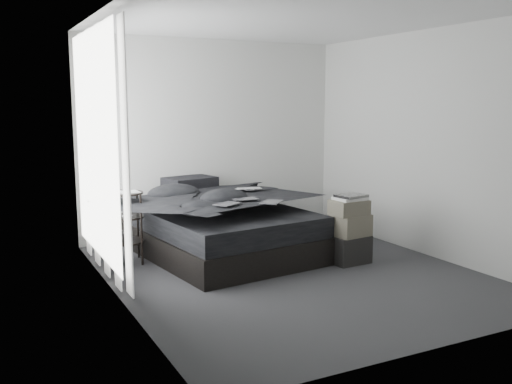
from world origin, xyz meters
name	(u,v)px	position (x,y,z in m)	size (l,w,h in m)	color
floor	(290,273)	(0.00, 0.00, 0.00)	(3.60, 4.20, 0.01)	#353538
ceiling	(293,18)	(0.00, 0.00, 2.60)	(3.60, 4.20, 0.01)	white
wall_back	(212,138)	(0.00, 2.10, 1.30)	(3.60, 0.01, 2.60)	silver
wall_front	(445,172)	(0.00, -2.10, 1.30)	(3.60, 0.01, 2.60)	silver
wall_left	(115,157)	(-1.80, 0.00, 1.30)	(0.01, 4.20, 2.60)	silver
wall_right	(425,144)	(1.80, 0.00, 1.30)	(0.01, 4.20, 2.60)	silver
window_left	(96,145)	(-1.78, 0.90, 1.35)	(0.02, 2.00, 2.30)	white
curtain_left	(101,151)	(-1.73, 0.90, 1.28)	(0.06, 2.12, 2.48)	white
bed	(222,242)	(-0.34, 1.02, 0.15)	(1.67, 2.21, 0.30)	black
mattress	(221,219)	(-0.34, 1.02, 0.42)	(1.61, 2.14, 0.24)	black
duvet	(224,199)	(-0.34, 0.97, 0.66)	(1.63, 1.89, 0.26)	black
pillow_lower	(184,194)	(-0.50, 1.87, 0.61)	(0.66, 0.45, 0.15)	black
pillow_upper	(190,183)	(-0.42, 1.85, 0.76)	(0.62, 0.43, 0.14)	black
laptop	(248,183)	(0.05, 1.12, 0.81)	(0.35, 0.23, 0.03)	silver
comic_a	(227,196)	(-0.54, 0.40, 0.80)	(0.28, 0.18, 0.01)	black
comic_b	(245,191)	(-0.24, 0.60, 0.80)	(0.28, 0.18, 0.01)	black
comic_c	(272,193)	(-0.06, 0.30, 0.81)	(0.28, 0.18, 0.01)	black
side_stand	(125,228)	(-1.45, 1.18, 0.39)	(0.43, 0.43, 0.79)	black
papers	(125,192)	(-1.44, 1.17, 0.80)	(0.30, 0.23, 0.02)	white
floor_books	(169,257)	(-1.03, 0.89, 0.08)	(0.16, 0.22, 0.16)	black
box_lower	(349,249)	(0.78, 0.05, 0.16)	(0.42, 0.33, 0.31)	black
box_mid	(350,225)	(0.79, 0.04, 0.43)	(0.39, 0.31, 0.24)	#655F50
box_upper	(349,207)	(0.77, 0.04, 0.63)	(0.37, 0.30, 0.16)	#655F50
art_book_white	(350,198)	(0.78, 0.05, 0.73)	(0.32, 0.26, 0.03)	silver
art_book_snake	(351,196)	(0.79, 0.04, 0.76)	(0.31, 0.25, 0.03)	silver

